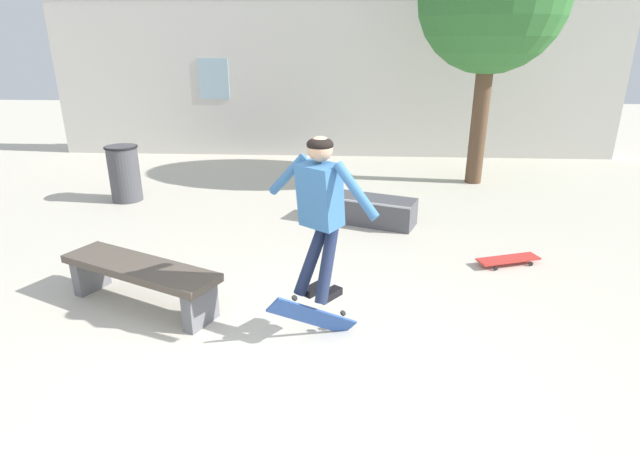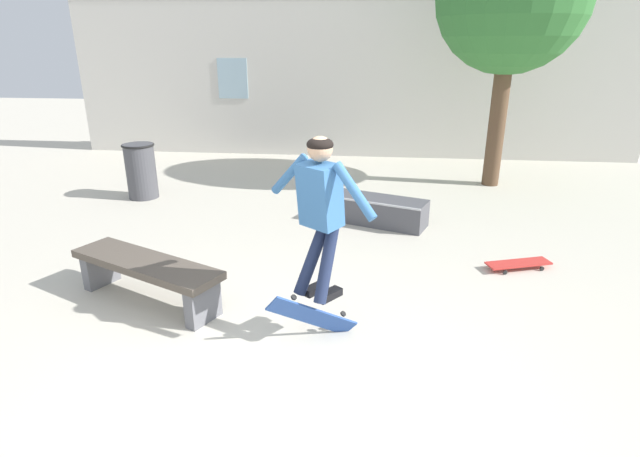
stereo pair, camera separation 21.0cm
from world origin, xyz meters
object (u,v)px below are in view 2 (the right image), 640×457
(park_bench, at_px, (146,271))
(skate_ledge, at_px, (377,210))
(trash_bin, at_px, (141,170))
(skateboard_resting, at_px, (519,263))
(skater, at_px, (320,205))
(skateboard_flipping, at_px, (312,316))

(park_bench, relative_size, skate_ledge, 1.17)
(park_bench, height_order, trash_bin, trash_bin)
(trash_bin, bearing_deg, skateboard_resting, -21.82)
(skateboard_resting, bearing_deg, park_bench, -1.38)
(park_bench, xyz_separation_m, skater, (1.85, -0.45, 0.93))
(park_bench, bearing_deg, trash_bin, 140.23)
(trash_bin, distance_m, skateboard_flipping, 5.39)
(skateboard_flipping, xyz_separation_m, skateboard_resting, (2.27, 1.78, -0.17))
(trash_bin, distance_m, skateboard_resting, 6.24)
(skater, distance_m, skateboard_resting, 3.05)
(trash_bin, relative_size, skateboard_resting, 1.16)
(park_bench, bearing_deg, skateboard_flipping, 8.64)
(park_bench, distance_m, trash_bin, 3.97)
(skate_ledge, bearing_deg, skater, -78.66)
(skate_ledge, relative_size, skateboard_flipping, 1.90)
(skate_ledge, distance_m, trash_bin, 4.18)
(park_bench, height_order, skateboard_flipping, skateboard_flipping)
(skateboard_flipping, bearing_deg, skater, 21.51)
(skate_ledge, height_order, skater, skater)
(skateboard_resting, bearing_deg, trash_bin, -40.50)
(skate_ledge, height_order, skateboard_resting, skate_ledge)
(skateboard_flipping, bearing_deg, park_bench, 138.65)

